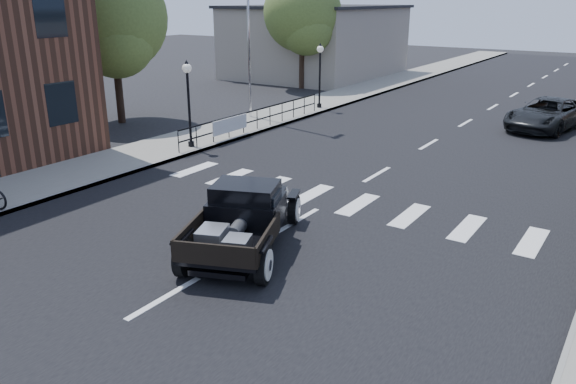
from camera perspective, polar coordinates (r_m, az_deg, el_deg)
The scene contains 13 objects.
ground at distance 13.75m, azimuth -3.49°, elevation -5.57°, with size 120.00×120.00×0.00m, color black.
road at distance 26.68m, azimuth 16.33°, elevation 5.97°, with size 14.00×80.00×0.02m, color black.
road_markings at distance 22.08m, azimuth 12.30°, elevation 3.63°, with size 12.00×60.00×0.06m, color silver, non-canonical shape.
sidewalk_left at distance 30.20m, azimuth 0.72°, elevation 8.34°, with size 3.00×80.00×0.15m, color gray.
low_building_left at distance 44.26m, azimuth 2.88°, elevation 14.93°, with size 10.00×12.00×5.00m, color gray.
railing at distance 25.39m, azimuth -3.16°, elevation 7.55°, with size 0.08×10.00×1.00m, color black, non-canonical shape.
banner at distance 23.85m, azimuth -5.88°, elevation 6.23°, with size 0.04×2.20×0.60m, color silver, non-canonical shape.
lamp_post_b at distance 22.35m, azimuth -10.03°, elevation 8.78°, with size 0.36×0.36×3.36m, color black, non-canonical shape.
lamp_post_c at distance 30.30m, azimuth 3.24°, elevation 11.70°, with size 0.36×0.36×3.36m, color black, non-canonical shape.
big_tree_near at distance 28.13m, azimuth -17.22°, elevation 14.18°, with size 5.04×5.04×7.41m, color #4D6129, non-canonical shape.
big_tree_far at distance 37.78m, azimuth 1.44°, elevation 16.01°, with size 5.00×5.00×7.35m, color #4D6129, non-canonical shape.
hotrod_pickup at distance 13.37m, azimuth -4.52°, elevation -2.56°, with size 2.18×4.67×1.62m, color black, non-canonical shape.
second_car at distance 28.37m, azimuth 24.85°, elevation 7.16°, with size 2.34×5.07×1.41m, color black.
Camera 1 is at (7.59, -9.93, 5.74)m, focal length 35.00 mm.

